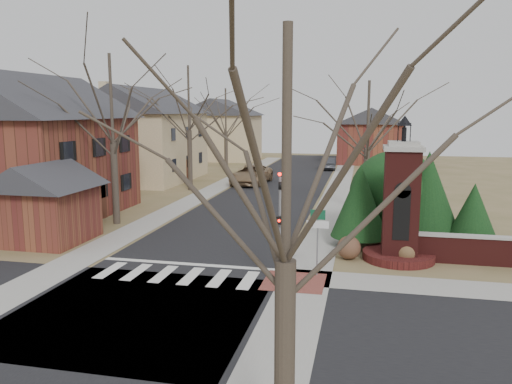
% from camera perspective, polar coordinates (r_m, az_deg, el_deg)
% --- Properties ---
extents(ground, '(120.00, 120.00, 0.00)m').
position_cam_1_polar(ground, '(20.27, -9.83, -10.08)').
color(ground, brown).
rests_on(ground, ground).
extents(main_street, '(8.00, 70.00, 0.01)m').
position_cam_1_polar(main_street, '(40.90, 1.79, -0.08)').
color(main_street, black).
rests_on(main_street, ground).
extents(cross_street, '(120.00, 8.00, 0.01)m').
position_cam_1_polar(cross_street, '(17.72, -13.56, -13.11)').
color(cross_street, black).
rests_on(cross_street, ground).
extents(crosswalk_zone, '(8.00, 2.20, 0.02)m').
position_cam_1_polar(crosswalk_zone, '(20.97, -9.00, -9.37)').
color(crosswalk_zone, silver).
rests_on(crosswalk_zone, ground).
extents(stop_bar, '(8.00, 0.35, 0.02)m').
position_cam_1_polar(stop_bar, '(22.30, -7.59, -8.18)').
color(stop_bar, silver).
rests_on(stop_bar, ground).
extents(sidewalk_right_main, '(2.00, 60.00, 0.02)m').
position_cam_1_polar(sidewalk_right_main, '(40.29, 9.08, -0.33)').
color(sidewalk_right_main, gray).
rests_on(sidewalk_right_main, ground).
extents(sidewalk_left, '(2.00, 60.00, 0.02)m').
position_cam_1_polar(sidewalk_left, '(42.14, -5.18, 0.17)').
color(sidewalk_left, gray).
rests_on(sidewalk_left, ground).
extents(curb_apron, '(2.40, 2.40, 0.02)m').
position_cam_1_polar(curb_apron, '(19.99, 4.36, -10.21)').
color(curb_apron, brown).
rests_on(curb_apron, ground).
extents(traffic_signal_pole, '(0.28, 0.41, 4.50)m').
position_cam_1_polar(traffic_signal_pole, '(18.95, 2.78, -3.19)').
color(traffic_signal_pole, slate).
rests_on(traffic_signal_pole, ground).
extents(sign_post, '(0.90, 0.07, 2.75)m').
position_cam_1_polar(sign_post, '(20.30, 7.04, -4.25)').
color(sign_post, slate).
rests_on(sign_post, ground).
extents(brick_gate_monument, '(3.20, 3.20, 6.47)m').
position_cam_1_polar(brick_gate_monument, '(23.17, 16.17, -2.30)').
color(brick_gate_monument, '#4C1816').
rests_on(brick_gate_monument, ground).
extents(brick_garden_wall, '(7.50, 0.50, 1.30)m').
position_cam_1_polar(brick_garden_wall, '(24.26, 26.73, -6.08)').
color(brick_garden_wall, '#4C1816').
rests_on(brick_garden_wall, ground).
extents(house_brick_left, '(9.80, 11.80, 9.42)m').
position_cam_1_polar(house_brick_left, '(34.40, -24.09, 5.14)').
color(house_brick_left, brown).
rests_on(house_brick_left, ground).
extents(house_stucco_left, '(9.80, 12.80, 9.28)m').
position_cam_1_polar(house_stucco_left, '(49.34, -12.80, 6.67)').
color(house_stucco_left, beige).
rests_on(house_stucco_left, ground).
extents(garage_left, '(4.80, 4.80, 4.29)m').
position_cam_1_polar(garage_left, '(27.61, -22.96, -0.70)').
color(garage_left, brown).
rests_on(garage_left, ground).
extents(house_distant_left, '(10.80, 8.80, 8.53)m').
position_cam_1_polar(house_distant_left, '(68.50, -4.15, 7.27)').
color(house_distant_left, beige).
rests_on(house_distant_left, ground).
extents(house_distant_right, '(8.80, 8.80, 7.30)m').
position_cam_1_polar(house_distant_right, '(65.74, 12.93, 6.45)').
color(house_distant_right, brown).
rests_on(house_distant_right, ground).
extents(evergreen_near, '(2.80, 2.80, 4.10)m').
position_cam_1_polar(evergreen_near, '(25.06, 11.79, -0.96)').
color(evergreen_near, '#473D33').
rests_on(evergreen_near, ground).
extents(evergreen_mid, '(3.40, 3.40, 4.70)m').
position_cam_1_polar(evergreen_mid, '(26.39, 19.02, -0.10)').
color(evergreen_mid, '#473D33').
rests_on(evergreen_mid, ground).
extents(evergreen_far, '(2.40, 2.40, 3.30)m').
position_cam_1_polar(evergreen_far, '(25.85, 23.59, -2.14)').
color(evergreen_far, '#473D33').
rests_on(evergreen_far, ground).
extents(evergreen_mass, '(4.80, 4.80, 4.80)m').
position_cam_1_polar(evergreen_mass, '(27.56, 15.59, 0.03)').
color(evergreen_mass, black).
rests_on(evergreen_mass, ground).
extents(bare_tree_0, '(8.05, 8.05, 11.15)m').
position_cam_1_polar(bare_tree_0, '(30.30, -16.26, 10.87)').
color(bare_tree_0, '#473D33').
rests_on(bare_tree_0, ground).
extents(bare_tree_1, '(8.40, 8.40, 11.64)m').
position_cam_1_polar(bare_tree_1, '(42.21, -7.72, 11.07)').
color(bare_tree_1, '#473D33').
rests_on(bare_tree_1, ground).
extents(bare_tree_2, '(7.35, 7.35, 10.19)m').
position_cam_1_polar(bare_tree_2, '(54.73, -3.49, 9.66)').
color(bare_tree_2, '#473D33').
rests_on(bare_tree_2, ground).
extents(bare_tree_3, '(7.00, 7.00, 9.70)m').
position_cam_1_polar(bare_tree_3, '(33.67, 12.73, 9.10)').
color(bare_tree_3, '#473D33').
rests_on(bare_tree_3, ground).
extents(bare_tree_4, '(6.65, 6.65, 9.21)m').
position_cam_1_polar(bare_tree_4, '(8.78, 3.55, 7.12)').
color(bare_tree_4, '#473D33').
rests_on(bare_tree_4, ground).
extents(pickup_truck, '(3.22, 6.33, 1.71)m').
position_cam_1_polar(pickup_truck, '(45.75, -0.56, 2.01)').
color(pickup_truck, olive).
rests_on(pickup_truck, ground).
extents(distant_car, '(1.79, 4.18, 1.34)m').
position_cam_1_polar(distant_car, '(57.69, 8.32, 3.24)').
color(distant_car, '#35373D').
rests_on(distant_car, ground).
extents(dry_shrub_left, '(1.07, 1.07, 1.07)m').
position_cam_1_polar(dry_shrub_left, '(23.12, 10.57, -6.27)').
color(dry_shrub_left, brown).
rests_on(dry_shrub_left, ground).
extents(dry_shrub_right, '(0.99, 0.99, 0.99)m').
position_cam_1_polar(dry_shrub_right, '(23.20, 16.79, -6.57)').
color(dry_shrub_right, brown).
rests_on(dry_shrub_right, ground).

